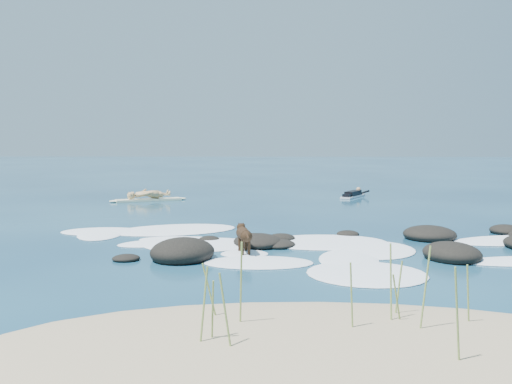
{
  "coord_description": "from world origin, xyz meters",
  "views": [
    {
      "loc": [
        -0.66,
        -14.77,
        2.58
      ],
      "look_at": [
        -1.39,
        4.0,
        0.9
      ],
      "focal_mm": 40.0,
      "sensor_mm": 36.0,
      "label": 1
    }
  ],
  "objects": [
    {
      "name": "ground",
      "position": [
        0.0,
        0.0,
        0.0
      ],
      "size": [
        160.0,
        160.0,
        0.0
      ],
      "primitive_type": "plane",
      "color": "#0A2642",
      "rests_on": "ground"
    },
    {
      "name": "sand_dune",
      "position": [
        0.0,
        -8.2,
        0.0
      ],
      "size": [
        9.0,
        4.4,
        0.6
      ],
      "primitive_type": "ellipsoid",
      "color": "#9E8966",
      "rests_on": "ground"
    },
    {
      "name": "dune_grass",
      "position": [
        0.28,
        -7.98,
        0.62
      ],
      "size": [
        3.88,
        1.9,
        1.22
      ],
      "color": "#7E9849",
      "rests_on": "ground"
    },
    {
      "name": "reef_rocks",
      "position": [
        1.7,
        -1.08,
        0.11
      ],
      "size": [
        11.23,
        5.29,
        0.62
      ],
      "color": "black",
      "rests_on": "ground"
    },
    {
      "name": "breaking_foam",
      "position": [
        -0.42,
        -0.72,
        0.01
      ],
      "size": [
        14.72,
        8.37,
        0.12
      ],
      "color": "white",
      "rests_on": "ground"
    },
    {
      "name": "standing_surfer_rig",
      "position": [
        -6.25,
        9.51,
        0.76
      ],
      "size": [
        3.18,
        1.7,
        1.92
      ],
      "rotation": [
        0.0,
        0.0,
        0.43
      ],
      "color": "#EDEABE",
      "rests_on": "ground"
    },
    {
      "name": "paddling_surfer_rig",
      "position": [
        2.82,
        11.53,
        0.14
      ],
      "size": [
        1.53,
        2.24,
        0.41
      ],
      "rotation": [
        0.0,
        0.0,
        1.1
      ],
      "color": "silver",
      "rests_on": "ground"
    },
    {
      "name": "dog",
      "position": [
        -1.43,
        -2.02,
        0.47
      ],
      "size": [
        0.45,
        1.11,
        0.71
      ],
      "rotation": [
        0.0,
        0.0,
        1.81
      ],
      "color": "black",
      "rests_on": "ground"
    }
  ]
}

